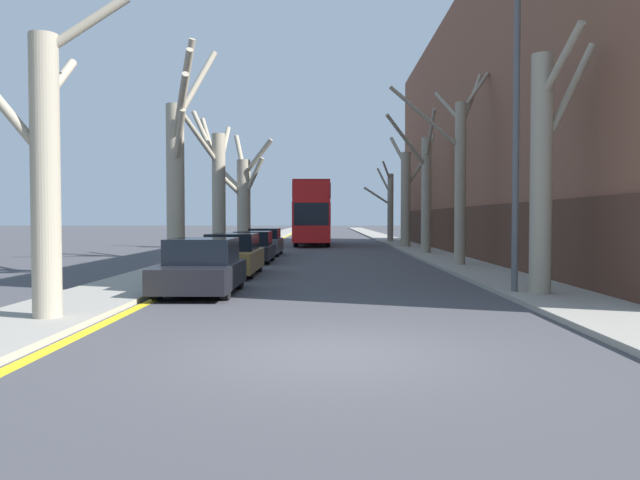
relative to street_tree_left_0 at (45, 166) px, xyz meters
name	(u,v)px	position (x,y,z in m)	size (l,w,h in m)	color
ground_plane	(328,354)	(5.23, -2.56, -2.93)	(300.00, 300.00, 0.00)	#424247
sidewalk_left	(268,238)	(-0.31, 47.44, -2.87)	(2.40, 120.00, 0.12)	gray
sidewalk_right	(384,238)	(10.77, 47.44, -2.87)	(2.40, 120.00, 0.12)	gray
building_facade_right	(551,127)	(16.96, 21.26, 3.77)	(10.08, 41.56, 13.43)	brown
kerb_line_stripe	(282,239)	(1.07, 47.44, -2.92)	(0.24, 120.00, 0.01)	yellow
street_tree_left_0	(45,166)	(0.00, 0.00, 0.00)	(3.29, 2.03, 6.15)	gray
street_tree_left_1	(178,169)	(0.29, 9.14, 0.64)	(1.54, 3.96, 7.82)	gray
street_tree_left_2	(217,184)	(-0.01, 18.30, 0.63)	(2.02, 4.91, 7.21)	gray
street_tree_left_3	(244,197)	(-0.05, 28.39, 0.40)	(3.96, 2.34, 7.41)	gray
street_tree_right_0	(543,164)	(10.51, 3.84, 0.36)	(1.60, 4.17, 6.31)	gray
street_tree_right_1	(459,171)	(10.49, 13.35, 0.89)	(4.40, 1.99, 8.03)	gray
street_tree_right_2	(425,188)	(10.46, 21.51, 0.60)	(3.05, 3.60, 7.40)	gray
street_tree_right_3	(406,195)	(10.46, 29.35, 0.54)	(2.95, 2.59, 7.38)	gray
street_tree_right_4	(389,205)	(10.25, 38.03, 0.05)	(2.38, 1.48, 6.43)	gray
double_decker_bus	(313,210)	(4.26, 33.74, -0.39)	(2.53, 10.27, 4.49)	red
parked_car_0	(201,268)	(1.97, 4.55, -2.26)	(1.86, 3.94, 1.43)	black
parked_car_1	(232,255)	(1.97, 9.85, -2.25)	(1.79, 4.47, 1.42)	olive
parked_car_2	(253,248)	(1.97, 16.02, -2.28)	(1.72, 3.99, 1.37)	black
parked_car_3	(265,242)	(1.97, 21.24, -2.26)	(1.72, 4.36, 1.41)	#4C5156
lamp_post	(512,108)	(9.83, 4.13, 1.76)	(1.40, 0.20, 8.43)	#4C4F54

